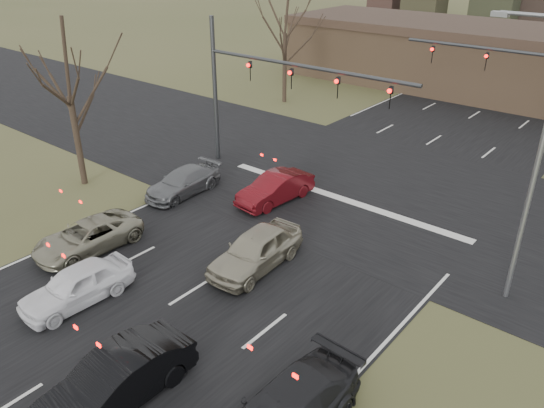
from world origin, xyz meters
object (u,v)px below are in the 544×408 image
Objects in this scene: car_black_hatch at (116,381)px; car_silver_ahead at (256,250)px; car_white_sedan at (77,285)px; car_red_ahead at (275,188)px; streetlight_right_near at (534,150)px; car_grey_ahead at (183,182)px; building at (539,66)px; mast_arm_near at (260,81)px; car_silver_suv at (88,236)px.

car_silver_ahead reaches higher than car_black_hatch.
car_red_ahead reaches higher than car_white_sedan.
streetlight_right_near is 2.22× the size of car_silver_ahead.
car_silver_ahead is (7.24, -2.75, 0.14)m from car_grey_ahead.
building is 38.29m from car_white_sedan.
car_silver_ahead is (-1.49, 7.58, 0.00)m from car_black_hatch.
car_white_sedan is (2.57, -12.95, -4.38)m from mast_arm_near.
car_black_hatch is 7.73m from car_silver_ahead.
car_black_hatch reaches higher than car_white_sedan.
car_red_ahead is (-4.57, 12.58, -0.07)m from car_black_hatch.
mast_arm_near is (-7.23, -25.00, 2.41)m from building.
mast_arm_near reaches higher than car_white_sedan.
building is 36.52m from car_silver_suv.
car_silver_suv is at bearing -101.79° from building.
car_grey_ahead is (-8.50, -29.52, -2.04)m from building.
building is 26.14m from mast_arm_near.
car_white_sedan is 0.90× the size of car_silver_ahead.
building is 10.03× the size of car_red_ahead.
building is 10.48× the size of car_white_sedan.
mast_arm_near is at bearing 147.45° from car_red_ahead.
car_red_ahead is 5.87m from car_silver_ahead.
car_black_hatch reaches higher than car_silver_suv.
car_silver_ahead reaches higher than car_white_sedan.
car_silver_suv is at bearing -151.67° from streetlight_right_near.
car_silver_ahead is (3.08, -5.00, 0.07)m from car_red_ahead.
mast_arm_near is at bearing 167.95° from streetlight_right_near.
car_white_sedan is (-4.66, -37.95, -1.98)m from building.
car_black_hatch is at bearing -51.47° from car_grey_ahead.
car_grey_ahead is (-3.84, 8.44, -0.07)m from car_white_sedan.
car_white_sedan is (2.79, -2.26, 0.06)m from car_silver_suv.
car_red_ahead is (0.33, 10.68, 0.01)m from car_white_sedan.
car_black_hatch is at bearing -89.66° from building.
building reaches higher than car_white_sedan.
car_red_ahead is (2.89, -2.27, -4.38)m from mast_arm_near.
car_grey_ahead is at bearing 117.08° from car_white_sedan.
streetlight_right_near is at bearing -76.31° from building.
car_black_hatch is at bearing -119.07° from streetlight_right_near.
mast_arm_near is 14.38m from streetlight_right_near.
car_grey_ahead is (-1.05, 6.18, -0.00)m from car_silver_suv.
car_silver_suv is (-0.22, -10.70, -4.45)m from mast_arm_near.
car_black_hatch is (0.23, -39.85, -1.90)m from building.
streetlight_right_near is (14.05, -3.00, 0.51)m from mast_arm_near.
mast_arm_near is 2.87× the size of car_red_ahead.
car_black_hatch reaches higher than car_red_ahead.
mast_arm_near reaches higher than car_grey_ahead.
car_silver_ahead is at bearing -52.82° from car_red_ahead.
car_grey_ahead is at bearing 101.80° from car_silver_suv.
building is 30.78m from car_grey_ahead.
car_silver_ahead is at bearing -92.23° from building.
mast_arm_near is at bearing 126.51° from car_silver_ahead.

